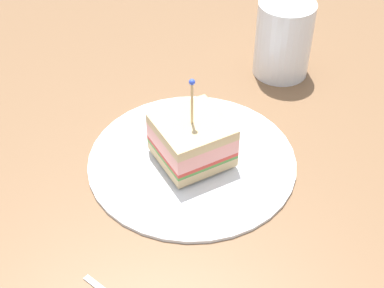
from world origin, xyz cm
name	(u,v)px	position (x,y,z in cm)	size (l,w,h in cm)	color
ground_plane	(192,168)	(0.00, 0.00, -1.00)	(114.49, 114.49, 2.00)	brown
plate	(192,159)	(0.00, 0.00, 0.45)	(25.12, 25.12, 0.89)	white
sandwich_half_center	(192,140)	(0.02, 0.05, 3.56)	(10.59, 10.57, 11.29)	tan
drink_glass	(283,42)	(-1.09, 23.21, 4.98)	(7.97, 7.97, 10.94)	silver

